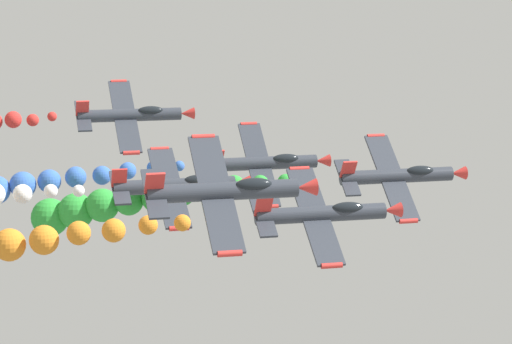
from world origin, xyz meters
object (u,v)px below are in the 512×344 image
Objects in this scene: airplane_left_inner at (266,163)px; airplane_right_inner at (323,213)px; airplane_trailing at (226,191)px; airplane_right_outer at (132,115)px; airplane_lead at (399,176)px; airplane_left_outer at (177,185)px.

airplane_right_inner is at bearing -2.61° from airplane_left_inner.
airplane_right_outer is at bearing -178.90° from airplane_trailing.
airplane_trailing reaches higher than airplane_lead.
airplane_right_inner is at bearing -42.65° from airplane_lead.
airplane_lead is at bearing 135.39° from airplane_trailing.
airplane_right_outer reaches higher than airplane_lead.
airplane_lead is 17.38m from airplane_left_outer.
airplane_left_inner is at bearing 160.87° from airplane_trailing.
airplane_left_outer is at bearing 2.92° from airplane_right_outer.
airplane_trailing is (17.83, -17.59, 2.92)m from airplane_lead.
airplane_left_inner is at bearing 135.24° from airplane_left_outer.
airplane_lead is 25.20m from airplane_right_outer.
airplane_left_outer is at bearing 179.32° from airplane_trailing.
airplane_lead is 12.23m from airplane_left_inner.
airplane_left_outer is at bearing -44.76° from airplane_left_inner.
airplane_lead is 1.00× the size of airplane_left_inner.
airplane_trailing is at bearing 1.10° from airplane_right_outer.
airplane_right_outer is at bearing -128.94° from airplane_left_inner.
airplane_trailing is at bearing -0.68° from airplane_left_outer.
airplane_right_outer reaches higher than airplane_left_outer.
airplane_right_inner is (18.93, -0.86, -0.36)m from airplane_left_inner.
airplane_trailing reaches higher than airplane_left_inner.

